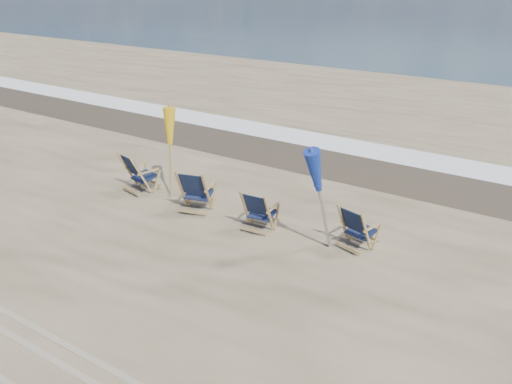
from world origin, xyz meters
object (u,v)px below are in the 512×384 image
beach_chair_1 (207,193)px  beach_chair_3 (366,234)px  beach_chair_0 (141,177)px  umbrella_yellow (168,132)px  beach_chair_2 (269,214)px  umbrella_blue (324,169)px

beach_chair_1 → beach_chair_3: 3.57m
beach_chair_0 → umbrella_yellow: size_ratio=0.50×
beach_chair_0 → beach_chair_1: bearing=-165.0°
beach_chair_1 → umbrella_yellow: umbrella_yellow is taller
beach_chair_2 → beach_chair_0: bearing=-4.8°
beach_chair_0 → umbrella_blue: size_ratio=0.47×
beach_chair_0 → umbrella_yellow: (0.55, 0.47, 1.07)m
umbrella_blue → beach_chair_1: bearing=176.9°
beach_chair_0 → beach_chair_2: bearing=-166.9°
beach_chair_1 → umbrella_yellow: bearing=-32.5°
umbrella_yellow → beach_chair_3: bearing=-2.3°
beach_chair_2 → umbrella_yellow: 3.21m
umbrella_yellow → umbrella_blue: bearing=-7.7°
beach_chair_2 → beach_chair_3: (1.95, 0.29, -0.00)m
umbrella_yellow → beach_chair_2: bearing=-9.3°
beach_chair_2 → umbrella_yellow: bearing=-13.8°
beach_chair_1 → umbrella_blue: bearing=161.4°
beach_chair_0 → beach_chair_2: 3.51m
umbrella_blue → umbrella_yellow: bearing=172.3°
beach_chair_3 → umbrella_blue: size_ratio=0.43×
beach_chair_1 → umbrella_blue: umbrella_blue is taller
beach_chair_2 → umbrella_blue: umbrella_blue is taller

